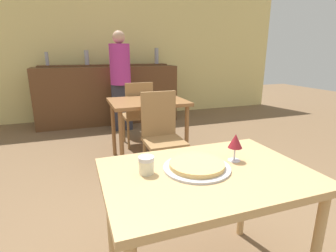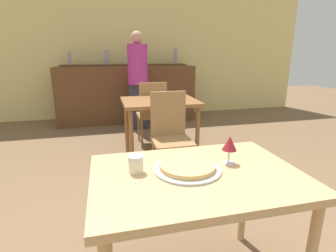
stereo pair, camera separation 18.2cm
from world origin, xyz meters
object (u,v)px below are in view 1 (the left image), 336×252
chair_far_side_front (162,131)px  cheese_shaker (146,165)px  pizza_tray (197,166)px  wine_glass (235,142)px  chair_far_side_back (138,111)px  person_standing (121,78)px

chair_far_side_front → cheese_shaker: (-0.52, -1.33, 0.25)m
pizza_tray → wine_glass: size_ratio=2.25×
chair_far_side_back → cheese_shaker: chair_far_side_back is taller
pizza_tray → wine_glass: wine_glass is taller
chair_far_side_front → wine_glass: bearing=-90.3°
pizza_tray → wine_glass: bearing=6.3°
chair_far_side_front → wine_glass: (-0.01, -1.34, 0.32)m
chair_far_side_back → person_standing: person_standing is taller
chair_far_side_back → pizza_tray: bearing=84.0°
chair_far_side_front → cheese_shaker: size_ratio=10.24×
pizza_tray → cheese_shaker: cheese_shaker is taller
cheese_shaker → chair_far_side_front: bearing=68.6°
chair_far_side_back → person_standing: size_ratio=0.56×
person_standing → chair_far_side_back: bearing=-85.9°
pizza_tray → person_standing: 3.36m
wine_glass → person_standing: bearing=91.0°
chair_far_side_back → wine_glass: (-0.01, -2.39, 0.32)m
pizza_tray → cheese_shaker: (-0.26, 0.04, 0.03)m
pizza_tray → person_standing: person_standing is taller
chair_far_side_back → chair_far_side_front: bearing=90.0°
wine_glass → pizza_tray: bearing=-173.7°
chair_far_side_front → person_standing: person_standing is taller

